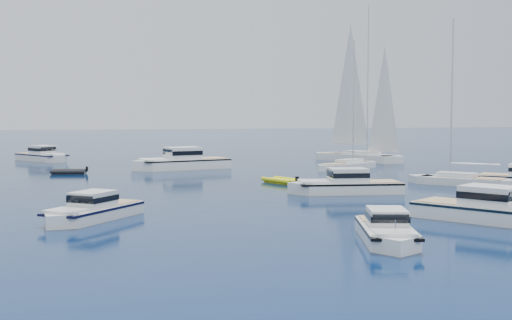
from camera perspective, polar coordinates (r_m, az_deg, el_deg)
The scene contains 12 objects.
ground at distance 36.92m, azimuth 7.51°, elevation -5.79°, with size 400.00×400.00×0.00m, color navy.
motor_cruiser_near at distance 34.24m, azimuth 10.74°, elevation -6.61°, with size 2.37×7.73×2.03m, color white, non-canonical shape.
motor_cruiser_right at distance 41.67m, azimuth 18.94°, elevation -4.85°, with size 3.05×9.95×2.61m, color white, non-canonical shape.
motor_cruiser_left at distance 41.21m, azimuth -13.39°, elevation -4.84°, with size 2.47×8.07×2.12m, color silver, non-canonical shape.
motor_cruiser_centre at distance 53.34m, azimuth 7.39°, elevation -2.74°, with size 2.87×9.38×2.46m, color silver, non-canonical shape.
motor_cruiser_distant at distance 75.11m, azimuth -6.21°, elevation -0.75°, with size 3.55×11.62×3.05m, color white, non-canonical shape.
motor_cruiser_horizon at distance 90.78m, azimuth -17.15°, elevation -0.08°, with size 2.90×9.48×2.49m, color white, non-canonical shape.
sailboat_mid_r at distance 61.26m, azimuth 16.58°, elevation -1.99°, with size 2.58×9.94×14.61m, color silver, non-canonical shape.
sailboat_centre at distance 75.52m, azimuth 7.54°, elevation -0.74°, with size 2.55×9.82×14.44m, color white, non-canonical shape.
sailboat_sails_r at distance 87.20m, azimuth 8.37°, elevation -0.10°, with size 3.52×13.54×19.90m, color white, non-canonical shape.
tender_yellow at distance 60.28m, azimuth 2.17°, elevation -1.92°, with size 2.14×3.96×0.95m, color yellow, non-canonical shape.
tender_grey_far at distance 71.52m, azimuth -15.16°, elevation -1.11°, with size 1.97×3.58×0.95m, color black, non-canonical shape.
Camera 1 is at (-13.03, -33.96, 6.32)m, focal length 48.53 mm.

